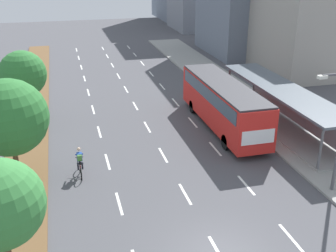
% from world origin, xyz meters
% --- Properties ---
extents(median_strip, '(2.60, 52.00, 0.12)m').
position_xyz_m(median_strip, '(-8.30, 20.00, 0.06)').
color(median_strip, brown).
rests_on(median_strip, ground).
extents(sidewalk_right, '(4.50, 52.00, 0.15)m').
position_xyz_m(sidewalk_right, '(9.25, 20.00, 0.07)').
color(sidewalk_right, gray).
rests_on(sidewalk_right, ground).
extents(lane_divider_left, '(0.14, 49.36, 0.01)m').
position_xyz_m(lane_divider_left, '(-3.50, 19.18, 0.00)').
color(lane_divider_left, white).
rests_on(lane_divider_left, ground).
extents(lane_divider_center, '(0.14, 49.36, 0.01)m').
position_xyz_m(lane_divider_center, '(0.00, 19.18, 0.00)').
color(lane_divider_center, white).
rests_on(lane_divider_center, ground).
extents(lane_divider_right, '(0.14, 49.36, 0.01)m').
position_xyz_m(lane_divider_right, '(3.50, 19.18, 0.00)').
color(lane_divider_right, white).
rests_on(lane_divider_right, ground).
extents(bus_shelter, '(2.90, 14.20, 2.86)m').
position_xyz_m(bus_shelter, '(9.53, 11.91, 1.86)').
color(bus_shelter, gray).
rests_on(bus_shelter, sidewalk_right).
extents(bus, '(2.54, 11.29, 3.37)m').
position_xyz_m(bus, '(5.25, 13.02, 2.07)').
color(bus, red).
rests_on(bus, ground).
extents(cyclist, '(0.46, 1.82, 1.71)m').
position_xyz_m(cyclist, '(-5.17, 8.44, 0.79)').
color(cyclist, black).
rests_on(cyclist, ground).
extents(median_tree_second, '(4.07, 4.07, 5.79)m').
position_xyz_m(median_tree_second, '(-8.53, 8.49, 3.87)').
color(median_tree_second, brown).
rests_on(median_tree_second, median_strip).
extents(median_tree_third, '(3.34, 3.34, 5.41)m').
position_xyz_m(median_tree_third, '(-8.36, 17.22, 3.84)').
color(median_tree_third, brown).
rests_on(median_tree_third, median_strip).
extents(building_near_right, '(6.04, 10.98, 12.40)m').
position_xyz_m(building_near_right, '(18.07, 25.79, 6.20)').
color(building_near_right, '#A39E93').
rests_on(building_near_right, ground).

